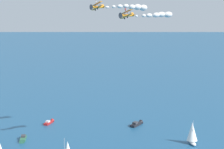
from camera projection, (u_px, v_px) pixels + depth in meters
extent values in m
ellipsoid|color=white|center=(192.00, 143.00, 198.75)|extent=(4.12, 9.17, 1.24)
cylinder|color=#B2B2B7|center=(193.00, 131.00, 197.18)|extent=(0.14, 0.14, 10.18)
cone|color=white|center=(192.00, 131.00, 198.35)|extent=(5.71, 5.71, 8.66)
cube|color=#B21E1E|center=(48.00, 123.00, 231.74)|extent=(3.63, 7.31, 1.12)
cone|color=#B21E1E|center=(52.00, 121.00, 235.79)|extent=(2.56, 2.21, 2.24)
cube|color=silver|center=(48.00, 121.00, 231.09)|extent=(2.26, 2.77, 0.84)
cube|color=black|center=(136.00, 125.00, 228.17)|extent=(5.94, 8.50, 1.31)
cone|color=black|center=(140.00, 122.00, 232.40)|extent=(3.27, 3.03, 2.62)
cube|color=#38383D|center=(135.00, 123.00, 227.47)|extent=(3.14, 3.49, 0.98)
cube|color=#33704C|center=(23.00, 139.00, 204.77)|extent=(3.70, 7.94, 1.22)
cone|color=#33704C|center=(22.00, 142.00, 200.17)|extent=(2.74, 2.34, 2.44)
cube|color=#38383D|center=(23.00, 136.00, 205.16)|extent=(2.38, 2.96, 0.92)
cylinder|color=orange|center=(127.00, 15.00, 167.18)|extent=(5.52, 5.10, 1.13)
cylinder|color=black|center=(121.00, 15.00, 165.48)|extent=(1.29, 1.34, 1.26)
cylinder|color=#4C4C51|center=(120.00, 16.00, 165.23)|extent=(1.96, 2.18, 2.88)
cube|color=orange|center=(127.00, 16.00, 166.99)|extent=(5.57, 6.02, 2.25)
cube|color=orange|center=(126.00, 12.00, 167.12)|extent=(5.57, 6.02, 2.25)
cylinder|color=black|center=(130.00, 12.00, 165.03)|extent=(0.46, 0.50, 1.58)
cylinder|color=black|center=(128.00, 13.00, 166.33)|extent=(0.46, 0.50, 1.58)
cylinder|color=black|center=(125.00, 15.00, 167.78)|extent=(0.46, 0.50, 1.58)
cylinder|color=black|center=(122.00, 16.00, 169.08)|extent=(0.46, 0.50, 1.58)
cube|color=orange|center=(133.00, 14.00, 168.91)|extent=(1.12, 1.07, 1.18)
cube|color=orange|center=(133.00, 15.00, 168.86)|extent=(2.28, 2.40, 0.82)
cylinder|color=black|center=(127.00, 17.00, 165.91)|extent=(0.64, 0.62, 0.61)
cylinder|color=black|center=(125.00, 19.00, 167.36)|extent=(0.64, 0.62, 0.61)
cylinder|color=#262628|center=(126.00, 11.00, 167.15)|extent=(0.29, 0.31, 0.88)
cylinder|color=red|center=(126.00, 11.00, 167.07)|extent=(0.33, 0.35, 0.78)
cylinder|color=red|center=(126.00, 11.00, 167.23)|extent=(0.33, 0.35, 0.78)
cube|color=red|center=(125.00, 9.00, 167.21)|extent=(0.47, 0.49, 0.60)
sphere|color=#9E7051|center=(125.00, 8.00, 167.24)|extent=(0.21, 0.21, 0.21)
cylinder|color=red|center=(126.00, 8.00, 167.02)|extent=(0.39, 0.42, 0.46)
cylinder|color=red|center=(125.00, 8.00, 167.47)|extent=(0.21, 0.22, 0.59)
ellipsoid|color=silver|center=(136.00, 16.00, 170.33)|extent=(1.73, 1.73, 1.12)
ellipsoid|color=silver|center=(144.00, 16.00, 171.91)|extent=(2.60, 2.59, 1.62)
ellipsoid|color=silver|center=(149.00, 15.00, 174.36)|extent=(3.76, 3.70, 2.05)
ellipsoid|color=silver|center=(156.00, 15.00, 176.00)|extent=(4.48, 4.42, 2.56)
ellipsoid|color=silver|center=(161.00, 14.00, 178.44)|extent=(5.10, 5.02, 2.82)
ellipsoid|color=silver|center=(168.00, 15.00, 180.03)|extent=(5.43, 5.36, 3.12)
cylinder|color=orange|center=(98.00, 7.00, 181.73)|extent=(5.52, 5.10, 1.13)
cylinder|color=black|center=(92.00, 7.00, 180.02)|extent=(1.29, 1.34, 1.26)
cylinder|color=#4C4C51|center=(91.00, 7.00, 179.78)|extent=(1.96, 2.18, 2.88)
cube|color=orange|center=(97.00, 8.00, 181.53)|extent=(5.57, 6.02, 2.25)
cube|color=orange|center=(96.00, 4.00, 181.66)|extent=(5.57, 6.02, 2.25)
cylinder|color=black|center=(100.00, 4.00, 179.57)|extent=(0.46, 0.50, 1.58)
cylinder|color=black|center=(98.00, 5.00, 180.87)|extent=(0.46, 0.50, 1.58)
cylinder|color=black|center=(96.00, 6.00, 182.32)|extent=(0.46, 0.50, 1.58)
cylinder|color=black|center=(94.00, 8.00, 183.62)|extent=(0.46, 0.50, 1.58)
cube|color=orange|center=(103.00, 6.00, 183.45)|extent=(1.12, 1.07, 1.18)
cube|color=orange|center=(103.00, 7.00, 183.41)|extent=(2.28, 2.40, 0.82)
cylinder|color=black|center=(98.00, 9.00, 180.46)|extent=(0.64, 0.62, 0.61)
cylinder|color=black|center=(95.00, 10.00, 181.90)|extent=(0.64, 0.62, 0.61)
cylinder|color=#262628|center=(96.00, 3.00, 181.70)|extent=(0.29, 0.31, 0.88)
cylinder|color=white|center=(96.00, 3.00, 181.62)|extent=(0.33, 0.35, 0.78)
cylinder|color=white|center=(96.00, 3.00, 181.78)|extent=(0.33, 0.35, 0.78)
cube|color=white|center=(96.00, 1.00, 181.75)|extent=(0.47, 0.49, 0.60)
sphere|color=#9E7051|center=(96.00, 1.00, 181.78)|extent=(0.21, 0.21, 0.21)
cylinder|color=white|center=(97.00, 1.00, 181.39)|extent=(0.45, 0.49, 0.26)
cylinder|color=white|center=(95.00, 2.00, 182.13)|extent=(0.45, 0.49, 0.26)
ellipsoid|color=silver|center=(107.00, 7.00, 184.50)|extent=(2.37, 2.33, 1.28)
ellipsoid|color=silver|center=(114.00, 7.00, 186.42)|extent=(2.50, 2.50, 1.63)
ellipsoid|color=silver|center=(120.00, 6.00, 188.37)|extent=(3.62, 3.58, 2.12)
ellipsoid|color=silver|center=(126.00, 6.00, 190.37)|extent=(3.73, 3.71, 2.29)
ellipsoid|color=silver|center=(132.00, 7.00, 192.39)|extent=(4.44, 4.44, 2.85)
ellipsoid|color=silver|center=(137.00, 7.00, 194.65)|extent=(5.23, 5.23, 3.38)
ellipsoid|color=silver|center=(143.00, 8.00, 196.57)|extent=(5.58, 5.56, 3.55)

